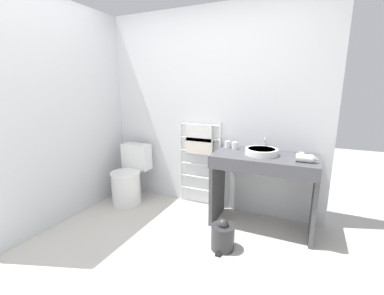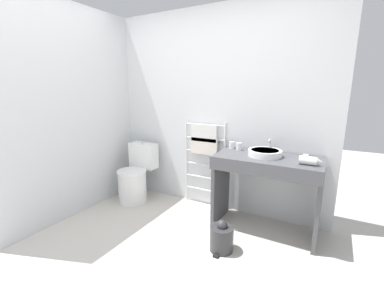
# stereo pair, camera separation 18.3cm
# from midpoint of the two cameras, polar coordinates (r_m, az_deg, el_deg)

# --- Properties ---
(ground_plane) EXTENTS (12.00, 12.00, 0.00)m
(ground_plane) POSITION_cam_midpoint_polar(r_m,az_deg,el_deg) (2.40, -15.27, -26.59)
(ground_plane) COLOR beige
(wall_back) EXTENTS (2.89, 0.12, 2.45)m
(wall_back) POSITION_cam_midpoint_polar(r_m,az_deg,el_deg) (3.26, 1.89, 7.95)
(wall_back) COLOR silver
(wall_back) RESTS_ON ground_plane
(wall_side) EXTENTS (0.12, 2.30, 2.45)m
(wall_side) POSITION_cam_midpoint_polar(r_m,az_deg,el_deg) (3.42, -26.25, 6.87)
(wall_side) COLOR silver
(wall_side) RESTS_ON ground_plane
(toilet) EXTENTS (0.39, 0.54, 0.78)m
(toilet) POSITION_cam_midpoint_polar(r_m,az_deg,el_deg) (3.59, -15.22, -6.72)
(toilet) COLOR white
(toilet) RESTS_ON ground_plane
(towel_radiator) EXTENTS (0.57, 0.06, 1.11)m
(towel_radiator) POSITION_cam_midpoint_polar(r_m,az_deg,el_deg) (3.25, 0.00, 0.21)
(towel_radiator) COLOR silver
(towel_radiator) RESTS_ON ground_plane
(vanity_counter) EXTENTS (1.07, 0.55, 0.82)m
(vanity_counter) POSITION_cam_midpoint_polar(r_m,az_deg,el_deg) (2.84, 13.73, -6.72)
(vanity_counter) COLOR #4C4C51
(vanity_counter) RESTS_ON ground_plane
(sink_basin) EXTENTS (0.34, 0.34, 0.07)m
(sink_basin) POSITION_cam_midpoint_polar(r_m,az_deg,el_deg) (2.79, 13.38, -0.88)
(sink_basin) COLOR white
(sink_basin) RESTS_ON vanity_counter
(faucet) EXTENTS (0.02, 0.10, 0.14)m
(faucet) POSITION_cam_midpoint_polar(r_m,az_deg,el_deg) (2.96, 14.16, 0.98)
(faucet) COLOR silver
(faucet) RESTS_ON vanity_counter
(cup_near_wall) EXTENTS (0.07, 0.07, 0.08)m
(cup_near_wall) POSITION_cam_midpoint_polar(r_m,az_deg,el_deg) (3.05, 6.19, 0.67)
(cup_near_wall) COLOR white
(cup_near_wall) RESTS_ON vanity_counter
(cup_near_edge) EXTENTS (0.06, 0.06, 0.09)m
(cup_near_edge) POSITION_cam_midpoint_polar(r_m,az_deg,el_deg) (2.99, 7.79, 0.41)
(cup_near_edge) COLOR white
(cup_near_edge) RESTS_ON vanity_counter
(hair_dryer) EXTENTS (0.20, 0.17, 0.08)m
(hair_dryer) POSITION_cam_midpoint_polar(r_m,az_deg,el_deg) (2.65, 22.17, -2.18)
(hair_dryer) COLOR white
(hair_dryer) RESTS_ON vanity_counter
(trash_bin) EXTENTS (0.22, 0.26, 0.31)m
(trash_bin) POSITION_cam_midpoint_polar(r_m,az_deg,el_deg) (2.60, 4.71, -19.09)
(trash_bin) COLOR #333335
(trash_bin) RESTS_ON ground_plane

